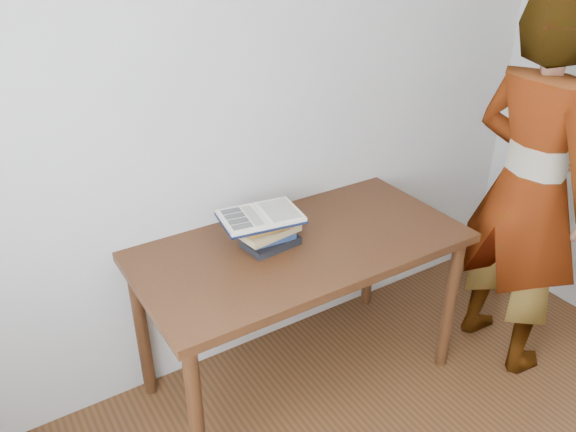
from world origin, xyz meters
TOP-DOWN VIEW (x-y plane):
  - desk at (0.03, 1.38)m, footprint 1.48×0.74m
  - book_stack at (-0.11, 1.45)m, footprint 0.28×0.20m
  - open_book at (-0.13, 1.47)m, footprint 0.38×0.29m
  - reader at (1.07, 1.02)m, footprint 0.49×0.71m

SIDE VIEW (x-z plane):
  - desk at x=0.03m, z-range 0.30..1.10m
  - book_stack at x=-0.11m, z-range 0.80..0.92m
  - open_book at x=-0.13m, z-range 0.92..0.95m
  - reader at x=1.07m, z-range 0.00..1.87m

